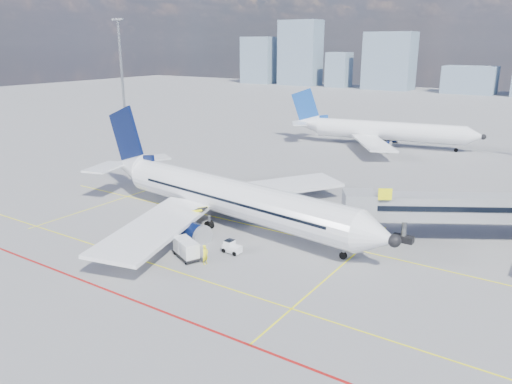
{
  "coord_description": "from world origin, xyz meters",
  "views": [
    {
      "loc": [
        31.17,
        -37.18,
        20.37
      ],
      "look_at": [
        1.03,
        8.48,
        4.0
      ],
      "focal_mm": 35.0,
      "sensor_mm": 36.0,
      "label": 1
    }
  ],
  "objects_px": {
    "baggage_tug": "(231,247)",
    "belt_loader": "(177,219)",
    "ramp_worker": "(205,255)",
    "main_aircraft": "(221,195)",
    "cargo_dolly": "(186,248)",
    "second_aircraft": "(380,131)"
  },
  "relations": [
    {
      "from": "baggage_tug",
      "to": "belt_loader",
      "type": "xyz_separation_m",
      "value": [
        -10.16,
        3.2,
        0.06
      ]
    },
    {
      "from": "belt_loader",
      "to": "ramp_worker",
      "type": "xyz_separation_m",
      "value": [
        9.67,
        -6.76,
        0.29
      ]
    },
    {
      "from": "main_aircraft",
      "to": "ramp_worker",
      "type": "bearing_deg",
      "value": -52.83
    },
    {
      "from": "ramp_worker",
      "to": "baggage_tug",
      "type": "bearing_deg",
      "value": -8.09
    },
    {
      "from": "baggage_tug",
      "to": "cargo_dolly",
      "type": "height_order",
      "value": "cargo_dolly"
    },
    {
      "from": "main_aircraft",
      "to": "belt_loader",
      "type": "relative_size",
      "value": 6.69
    },
    {
      "from": "cargo_dolly",
      "to": "belt_loader",
      "type": "height_order",
      "value": "belt_loader"
    },
    {
      "from": "second_aircraft",
      "to": "belt_loader",
      "type": "xyz_separation_m",
      "value": [
        -3.43,
        -57.55,
        -2.54
      ]
    },
    {
      "from": "belt_loader",
      "to": "ramp_worker",
      "type": "relative_size",
      "value": 3.37
    },
    {
      "from": "second_aircraft",
      "to": "belt_loader",
      "type": "distance_m",
      "value": 57.7
    },
    {
      "from": "main_aircraft",
      "to": "baggage_tug",
      "type": "xyz_separation_m",
      "value": [
        6.48,
        -6.93,
        -2.59
      ]
    },
    {
      "from": "baggage_tug",
      "to": "cargo_dolly",
      "type": "relative_size",
      "value": 0.52
    },
    {
      "from": "main_aircraft",
      "to": "ramp_worker",
      "type": "relative_size",
      "value": 22.56
    },
    {
      "from": "belt_loader",
      "to": "main_aircraft",
      "type": "bearing_deg",
      "value": 40.02
    },
    {
      "from": "cargo_dolly",
      "to": "ramp_worker",
      "type": "bearing_deg",
      "value": 23.17
    },
    {
      "from": "main_aircraft",
      "to": "belt_loader",
      "type": "xyz_separation_m",
      "value": [
        -3.67,
        -3.73,
        -2.53
      ]
    },
    {
      "from": "ramp_worker",
      "to": "main_aircraft",
      "type": "bearing_deg",
      "value": 29.4
    },
    {
      "from": "main_aircraft",
      "to": "baggage_tug",
      "type": "bearing_deg",
      "value": -39.5
    },
    {
      "from": "second_aircraft",
      "to": "baggage_tug",
      "type": "relative_size",
      "value": 19.97
    },
    {
      "from": "cargo_dolly",
      "to": "main_aircraft",
      "type": "bearing_deg",
      "value": 133.28
    },
    {
      "from": "main_aircraft",
      "to": "belt_loader",
      "type": "bearing_deg",
      "value": -127.15
    },
    {
      "from": "second_aircraft",
      "to": "ramp_worker",
      "type": "xyz_separation_m",
      "value": [
        6.24,
        -64.31,
        -2.25
      ]
    }
  ]
}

